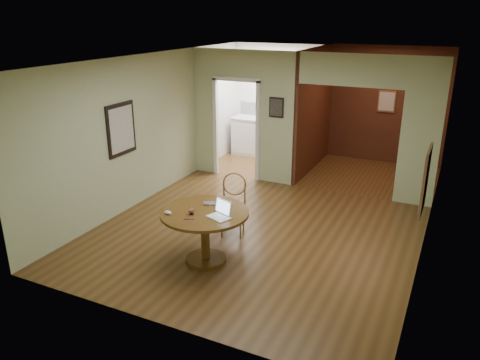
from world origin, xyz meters
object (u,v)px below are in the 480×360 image
at_px(chair, 233,201).
at_px(open_laptop, 221,212).
at_px(dining_table, 205,224).
at_px(closed_laptop, 213,204).

height_order(chair, open_laptop, chair).
height_order(dining_table, chair, chair).
distance_m(dining_table, chair, 1.01).
relative_size(dining_table, closed_laptop, 4.25).
relative_size(dining_table, chair, 1.25).
bearing_deg(open_laptop, chair, 129.13).
distance_m(dining_table, open_laptop, 0.39).
bearing_deg(closed_laptop, chair, 71.29).
xyz_separation_m(chair, closed_laptop, (0.06, -0.76, 0.24)).
distance_m(dining_table, closed_laptop, 0.33).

